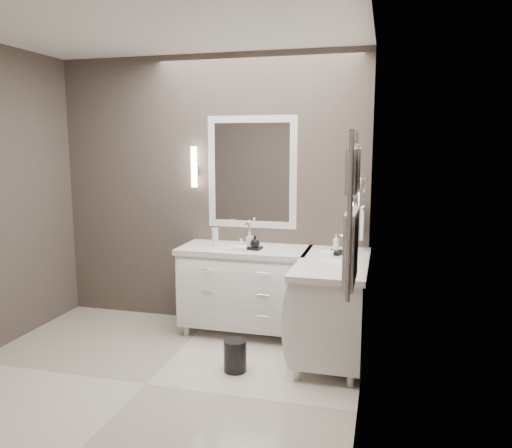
% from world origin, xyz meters
% --- Properties ---
extents(floor, '(3.20, 3.00, 0.01)m').
position_xyz_m(floor, '(0.00, 0.00, -0.01)').
color(floor, beige).
rests_on(floor, ground).
extents(ceiling, '(3.20, 3.00, 0.01)m').
position_xyz_m(ceiling, '(0.00, 0.00, 2.71)').
color(ceiling, white).
rests_on(ceiling, wall_back).
extents(wall_back, '(3.20, 0.01, 2.70)m').
position_xyz_m(wall_back, '(0.00, 1.50, 1.35)').
color(wall_back, '#473E39').
rests_on(wall_back, floor).
extents(wall_right, '(0.01, 3.00, 2.70)m').
position_xyz_m(wall_right, '(1.60, 0.00, 1.35)').
color(wall_right, '#473E39').
rests_on(wall_right, floor).
extents(vanity_back, '(1.24, 0.59, 0.97)m').
position_xyz_m(vanity_back, '(0.45, 1.23, 0.49)').
color(vanity_back, white).
rests_on(vanity_back, floor).
extents(vanity_right, '(0.59, 1.24, 0.97)m').
position_xyz_m(vanity_right, '(1.33, 0.90, 0.49)').
color(vanity_right, white).
rests_on(vanity_right, floor).
extents(mirror_back, '(0.90, 0.02, 1.10)m').
position_xyz_m(mirror_back, '(0.45, 1.49, 1.55)').
color(mirror_back, white).
rests_on(mirror_back, wall_back).
extents(mirror_right, '(0.02, 0.90, 1.10)m').
position_xyz_m(mirror_right, '(1.59, 0.80, 1.55)').
color(mirror_right, white).
rests_on(mirror_right, wall_right).
extents(sconce_back, '(0.06, 0.06, 0.40)m').
position_xyz_m(sconce_back, '(-0.13, 1.43, 1.59)').
color(sconce_back, white).
rests_on(sconce_back, wall_back).
extents(sconce_right, '(0.06, 0.06, 0.40)m').
position_xyz_m(sconce_right, '(1.53, 0.22, 1.59)').
color(sconce_right, white).
rests_on(sconce_right, wall_right).
extents(towel_bar_corner, '(0.03, 0.22, 0.30)m').
position_xyz_m(towel_bar_corner, '(1.54, 1.36, 1.12)').
color(towel_bar_corner, white).
rests_on(towel_bar_corner, wall_right).
extents(towel_ladder, '(0.06, 0.58, 0.90)m').
position_xyz_m(towel_ladder, '(1.55, -0.40, 1.39)').
color(towel_ladder, white).
rests_on(towel_ladder, wall_right).
extents(waste_bin, '(0.23, 0.23, 0.26)m').
position_xyz_m(waste_bin, '(0.60, 0.39, 0.13)').
color(waste_bin, black).
rests_on(waste_bin, floor).
extents(amenity_tray_back, '(0.18, 0.14, 0.02)m').
position_xyz_m(amenity_tray_back, '(0.54, 1.17, 0.86)').
color(amenity_tray_back, black).
rests_on(amenity_tray_back, vanity_back).
extents(amenity_tray_right, '(0.17, 0.20, 0.03)m').
position_xyz_m(amenity_tray_right, '(1.32, 1.16, 0.86)').
color(amenity_tray_right, black).
rests_on(amenity_tray_right, vanity_right).
extents(water_bottle, '(0.07, 0.07, 0.18)m').
position_xyz_m(water_bottle, '(0.16, 1.20, 0.94)').
color(water_bottle, silver).
rests_on(water_bottle, vanity_back).
extents(soap_bottle_a, '(0.07, 0.07, 0.14)m').
position_xyz_m(soap_bottle_a, '(0.51, 1.19, 0.94)').
color(soap_bottle_a, white).
rests_on(soap_bottle_a, amenity_tray_back).
extents(soap_bottle_b, '(0.09, 0.09, 0.11)m').
position_xyz_m(soap_bottle_b, '(0.57, 1.14, 0.93)').
color(soap_bottle_b, black).
rests_on(soap_bottle_b, amenity_tray_back).
extents(soap_bottle_c, '(0.07, 0.07, 0.15)m').
position_xyz_m(soap_bottle_c, '(1.32, 1.16, 0.95)').
color(soap_bottle_c, white).
rests_on(soap_bottle_c, amenity_tray_right).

